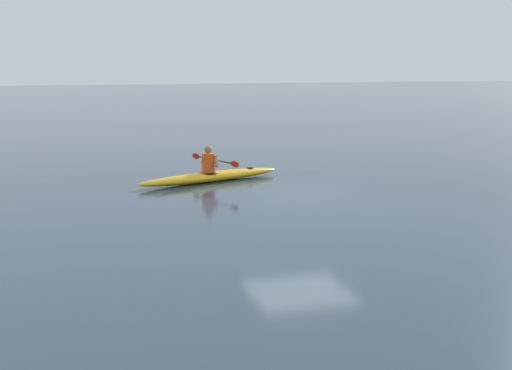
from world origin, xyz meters
name	(u,v)px	position (x,y,z in m)	size (l,w,h in m)	color
ground_plane	(301,196)	(0.00, 0.00, 0.00)	(160.00, 160.00, 0.00)	#283D4C
kayak	(211,177)	(1.65, -2.75, 0.14)	(4.43, 2.04, 0.28)	#EAB214
kayaker	(209,161)	(1.69, -2.73, 0.58)	(0.83, 2.24, 0.73)	#E04C14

